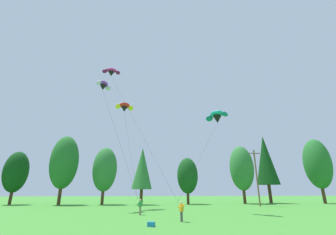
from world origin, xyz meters
TOP-DOWN VIEW (x-y plane):
  - treeline_tree_b at (-27.76, 45.98)m, footprint 4.58×4.58m
  - treeline_tree_c at (-18.10, 44.51)m, footprint 5.43×5.43m
  - treeline_tree_d at (-9.99, 44.71)m, footprint 4.83×4.83m
  - treeline_tree_e at (-2.36, 43.21)m, footprint 4.04×4.04m
  - treeline_tree_f at (7.13, 44.67)m, footprint 4.31×4.31m
  - treeline_tree_g at (19.29, 45.12)m, footprint 5.08×5.08m
  - treeline_tree_h at (25.67, 46.25)m, footprint 4.88×4.88m
  - treeline_tree_i at (36.51, 44.09)m, footprint 5.55×5.55m
  - utility_pole at (18.48, 37.02)m, footprint 2.20×0.26m
  - kite_flyer_near at (-2.14, 24.18)m, footprint 0.73×0.75m
  - kite_flyer_mid at (1.60, 17.89)m, footprint 0.68×0.70m
  - parafoil_kite_high_purple at (-9.01, 31.15)m, footprint 7.76×8.33m
  - parafoil_kite_mid_magenta at (-8.67, 35.17)m, footprint 11.69×18.07m
  - parafoil_kite_far_red_yellow at (-5.79, 35.06)m, footprint 4.97×11.69m
  - parafoil_kite_low_teal at (7.68, 24.63)m, footprint 7.81×8.59m
  - picnic_cooler at (-1.11, 15.36)m, footprint 0.63×0.55m

SIDE VIEW (x-z plane):
  - picnic_cooler at x=-1.11m, z-range 0.00..0.34m
  - kite_flyer_near at x=-2.14m, z-range 0.15..1.84m
  - kite_flyer_mid at x=1.60m, z-range 0.15..1.84m
  - utility_pole at x=18.48m, z-range 0.26..10.12m
  - treeline_tree_f at x=7.13m, z-range 0.98..10.28m
  - treeline_tree_b at x=-27.76m, z-range 1.08..11.39m
  - treeline_tree_d at x=-9.99m, z-range 1.18..12.41m
  - treeline_tree_e at x=-2.36m, z-range 1.40..12.48m
  - treeline_tree_g at x=19.29m, z-range 1.28..13.42m
  - treeline_tree_c at x=-18.10m, z-range 1.42..14.86m
  - treeline_tree_i at x=36.51m, z-range 1.46..15.34m
  - treeline_tree_h at x=25.67m, z-range 1.89..16.80m
  - parafoil_kite_low_teal at x=7.68m, z-range 6.42..17.78m
  - parafoil_kite_far_red_yellow at x=-5.79m, z-range 8.78..24.95m
  - parafoil_kite_high_purple at x=-9.01m, z-range 9.93..28.23m
  - parafoil_kite_mid_magenta at x=-8.67m, z-range 12.32..35.45m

